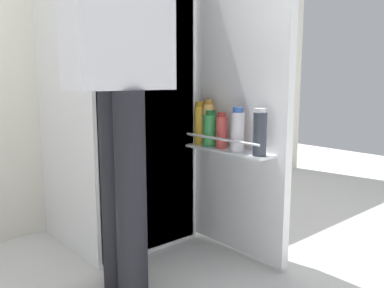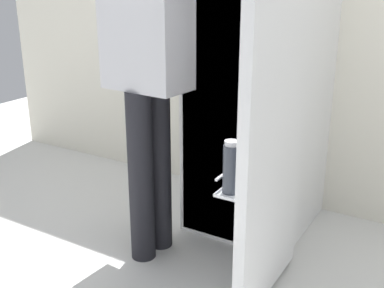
{
  "view_description": "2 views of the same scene",
  "coord_description": "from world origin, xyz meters",
  "views": [
    {
      "loc": [
        -1.11,
        -1.35,
        0.89
      ],
      "look_at": [
        -0.03,
        -0.1,
        0.61
      ],
      "focal_mm": 37.45,
      "sensor_mm": 36.0,
      "label": 1
    },
    {
      "loc": [
        0.97,
        -1.75,
        1.33
      ],
      "look_at": [
        -0.05,
        -0.05,
        0.63
      ],
      "focal_mm": 45.19,
      "sensor_mm": 36.0,
      "label": 2
    }
  ],
  "objects": [
    {
      "name": "person",
      "position": [
        -0.3,
        -0.0,
        1.01
      ],
      "size": [
        0.52,
        0.72,
        1.68
      ],
      "color": "black",
      "rests_on": "ground_plane"
    },
    {
      "name": "refrigerator",
      "position": [
        0.02,
        0.52,
        0.82
      ],
      "size": [
        0.65,
        1.23,
        1.64
      ],
      "color": "white",
      "rests_on": "ground_plane"
    },
    {
      "name": "ground_plane",
      "position": [
        0.0,
        0.0,
        0.0
      ],
      "size": [
        6.95,
        6.95,
        0.0
      ],
      "primitive_type": "plane",
      "color": "silver"
    }
  ]
}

